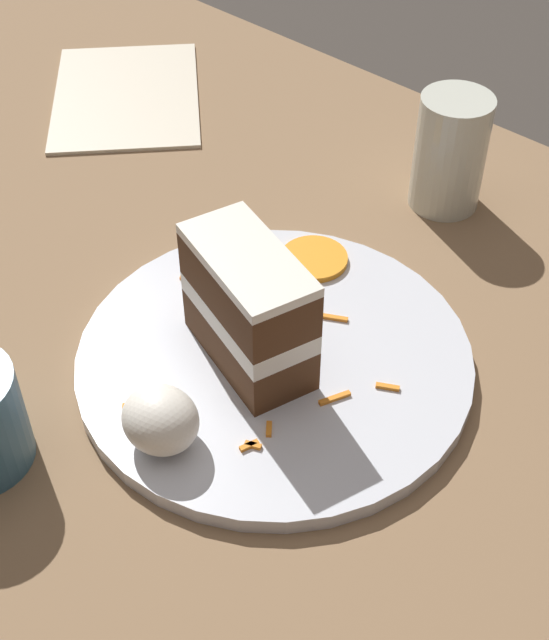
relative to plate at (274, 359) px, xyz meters
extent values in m
plane|color=#38332D|center=(0.05, -0.02, -0.04)|extent=(6.00, 6.00, 0.00)
cube|color=#846647|center=(0.05, -0.02, -0.02)|extent=(1.38, 0.82, 0.03)
cylinder|color=silver|center=(0.00, 0.00, 0.00)|extent=(0.31, 0.31, 0.01)
cube|color=#4C2D19|center=(0.01, 0.01, 0.03)|extent=(0.13, 0.09, 0.04)
cube|color=white|center=(0.01, 0.01, 0.05)|extent=(0.13, 0.09, 0.02)
cube|color=#4C2D19|center=(0.01, 0.01, 0.08)|extent=(0.13, 0.09, 0.04)
cube|color=white|center=(0.01, 0.01, 0.10)|extent=(0.13, 0.09, 0.01)
ellipsoid|color=white|center=(0.00, 0.12, 0.03)|extent=(0.06, 0.05, 0.05)
cylinder|color=orange|center=(0.05, -0.11, 0.01)|extent=(0.06, 0.06, 0.01)
cube|color=orange|center=(-0.05, 0.08, 0.01)|extent=(0.01, 0.01, 0.00)
cube|color=orange|center=(-0.09, -0.03, 0.01)|extent=(0.02, 0.01, 0.00)
cube|color=orange|center=(-0.05, 0.08, 0.01)|extent=(0.01, 0.02, 0.00)
cube|color=orange|center=(-0.07, 0.01, 0.01)|extent=(0.01, 0.02, 0.00)
cube|color=orange|center=(0.06, -0.05, 0.01)|extent=(0.02, 0.01, 0.00)
cube|color=orange|center=(-0.01, -0.06, 0.01)|extent=(0.02, 0.01, 0.00)
cube|color=orange|center=(-0.05, 0.06, 0.01)|extent=(0.01, 0.01, 0.00)
cube|color=orange|center=(0.11, -0.01, 0.01)|extent=(0.02, 0.01, 0.00)
cube|color=orange|center=(0.04, 0.11, 0.01)|extent=(0.01, 0.01, 0.00)
cylinder|color=beige|center=(0.03, -0.27, 0.05)|extent=(0.07, 0.07, 0.11)
cylinder|color=silver|center=(0.03, -0.27, 0.01)|extent=(0.06, 0.06, 0.04)
cube|color=beige|center=(0.40, -0.20, 0.00)|extent=(0.27, 0.27, 0.00)
camera|label=1|loc=(-0.32, 0.36, 0.51)|focal=50.00mm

